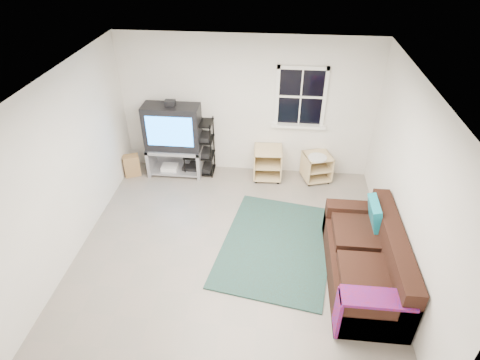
# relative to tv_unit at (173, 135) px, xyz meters

# --- Properties ---
(room) EXTENTS (4.60, 4.62, 4.60)m
(room) POSITION_rel_tv_unit_xyz_m (2.28, 0.25, 0.65)
(room) COLOR gray
(room) RESTS_ON ground
(tv_unit) EXTENTS (1.02, 0.51, 1.50)m
(tv_unit) POSITION_rel_tv_unit_xyz_m (0.00, 0.00, 0.00)
(tv_unit) COLOR #9A9AA2
(tv_unit) RESTS_ON ground
(av_rack) EXTENTS (0.56, 0.40, 1.11)m
(av_rack) POSITION_rel_tv_unit_xyz_m (0.45, 0.05, -0.34)
(av_rack) COLOR black
(av_rack) RESTS_ON ground
(side_table_left) EXTENTS (0.54, 0.54, 0.61)m
(side_table_left) POSITION_rel_tv_unit_xyz_m (1.76, 0.04, -0.50)
(side_table_left) COLOR #DABC86
(side_table_left) RESTS_ON ground
(side_table_right) EXTENTS (0.60, 0.60, 0.55)m
(side_table_right) POSITION_rel_tv_unit_xyz_m (2.66, 0.04, -0.52)
(side_table_right) COLOR #DABC86
(side_table_right) RESTS_ON ground
(sofa) EXTENTS (0.90, 2.03, 0.93)m
(sofa) POSITION_rel_tv_unit_xyz_m (3.19, -2.43, -0.50)
(sofa) COLOR black
(sofa) RESTS_ON ground
(shag_rug) EXTENTS (1.94, 2.43, 0.03)m
(shag_rug) POSITION_rel_tv_unit_xyz_m (1.99, -1.89, -0.81)
(shag_rug) COLOR black
(shag_rug) RESTS_ON ground
(paper_bag) EXTENTS (0.35, 0.29, 0.42)m
(paper_bag) POSITION_rel_tv_unit_xyz_m (-0.82, -0.18, -0.61)
(paper_bag) COLOR #9D7B46
(paper_bag) RESTS_ON ground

